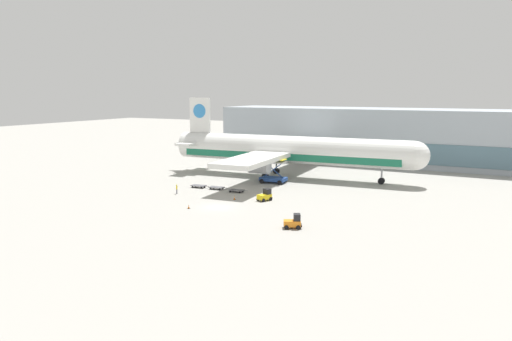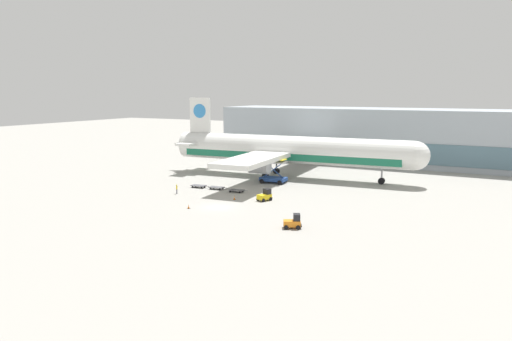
{
  "view_description": "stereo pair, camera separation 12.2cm",
  "coord_description": "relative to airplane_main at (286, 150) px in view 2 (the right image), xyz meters",
  "views": [
    {
      "loc": [
        42.49,
        -65.89,
        18.52
      ],
      "look_at": [
        -0.49,
        14.0,
        4.0
      ],
      "focal_mm": 35.0,
      "sensor_mm": 36.0,
      "label": 1
    },
    {
      "loc": [
        42.6,
        -65.83,
        18.52
      ],
      "look_at": [
        -0.49,
        14.0,
        4.0
      ],
      "focal_mm": 35.0,
      "sensor_mm": 36.0,
      "label": 2
    }
  ],
  "objects": [
    {
      "name": "traffic_cone_near",
      "position": [
        -1.15,
        -33.9,
        -5.52
      ],
      "size": [
        0.4,
        0.4,
        0.66
      ],
      "color": "black",
      "rests_on": "ground_plane"
    },
    {
      "name": "scissor_lift_loader",
      "position": [
        0.74,
        -7.37,
        -3.94
      ],
      "size": [
        5.42,
        3.73,
        4.89
      ],
      "rotation": [
        0.0,
        0.0,
        0.08
      ],
      "color": "#284C99",
      "rests_on": "ground_plane"
    },
    {
      "name": "ground_plane",
      "position": [
        2.44,
        -31.04,
        -5.84
      ],
      "size": [
        400.0,
        400.0,
        0.0
      ],
      "primitive_type": "plane",
      "color": "#9E9B93"
    },
    {
      "name": "ground_crew_near",
      "position": [
        -9.87,
        -25.5,
        -4.82
      ],
      "size": [
        0.38,
        0.5,
        1.74
      ],
      "rotation": [
        0.0,
        0.0,
        2.13
      ],
      "color": "black",
      "rests_on": "ground_plane"
    },
    {
      "name": "airplane_main",
      "position": [
        0.0,
        0.0,
        0.0
      ],
      "size": [
        58.08,
        48.48,
        17.0
      ],
      "rotation": [
        0.0,
        0.0,
        0.08
      ],
      "color": "white",
      "rests_on": "ground_plane"
    },
    {
      "name": "baggage_dolly_second",
      "position": [
        -5.71,
        -18.59,
        -5.45
      ],
      "size": [
        3.76,
        1.75,
        0.48
      ],
      "rotation": [
        0.0,
        0.0,
        0.09
      ],
      "color": "#56565B",
      "rests_on": "ground_plane"
    },
    {
      "name": "baggage_tug_mid",
      "position": [
        6.86,
        -22.9,
        -4.96
      ],
      "size": [
        2.34,
        2.78,
        2.0
      ],
      "rotation": [
        0.0,
        0.0,
        1.19
      ],
      "color": "yellow",
      "rests_on": "ground_plane"
    },
    {
      "name": "traffic_cone_far",
      "position": [
        1.96,
        -24.9,
        -5.48
      ],
      "size": [
        0.4,
        0.4,
        0.73
      ],
      "color": "black",
      "rests_on": "ground_plane"
    },
    {
      "name": "baggage_dolly_third",
      "position": [
        -1.04,
        -19.13,
        -5.45
      ],
      "size": [
        3.76,
        1.75,
        0.48
      ],
      "rotation": [
        0.0,
        0.0,
        0.09
      ],
      "color": "#56565B",
      "rests_on": "ground_plane"
    },
    {
      "name": "terminal_building",
      "position": [
        14.34,
        32.79,
        1.15
      ],
      "size": [
        90.0,
        18.2,
        14.0
      ],
      "color": "#9EA8B2",
      "rests_on": "ground_plane"
    },
    {
      "name": "baggage_tug_foreground",
      "position": [
        18.21,
        -36.51,
        -4.96
      ],
      "size": [
        2.81,
        2.47,
        2.0
      ],
      "rotation": [
        0.0,
        0.0,
        0.47
      ],
      "color": "orange",
      "rests_on": "ground_plane"
    },
    {
      "name": "baggage_dolly_lead",
      "position": [
        -9.73,
        -18.81,
        -5.45
      ],
      "size": [
        3.76,
        1.75,
        0.48
      ],
      "rotation": [
        0.0,
        0.0,
        0.09
      ],
      "color": "#56565B",
      "rests_on": "ground_plane"
    }
  ]
}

